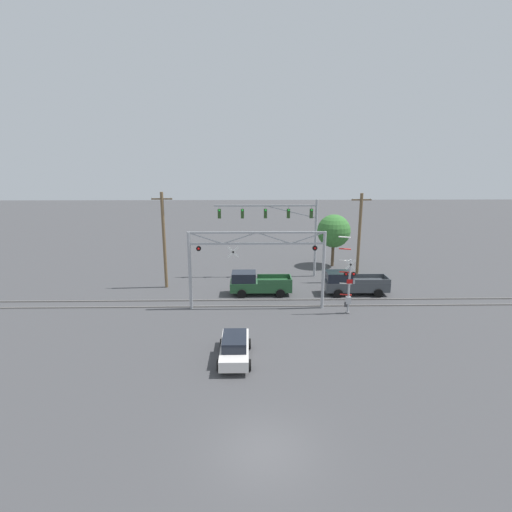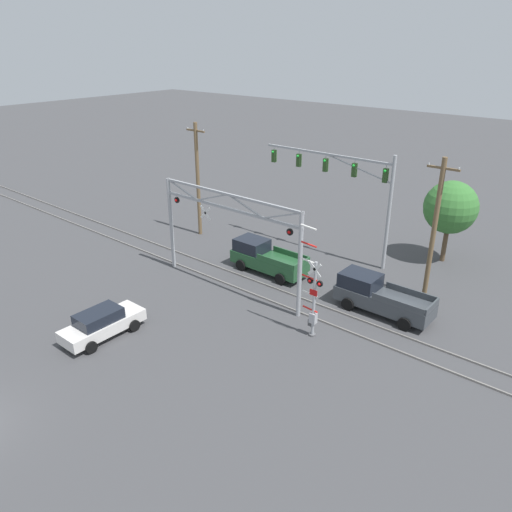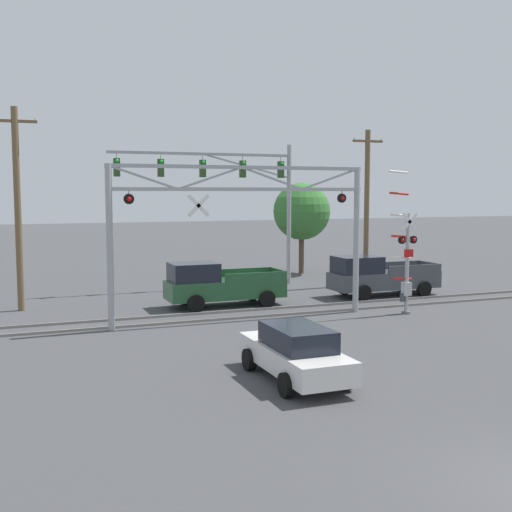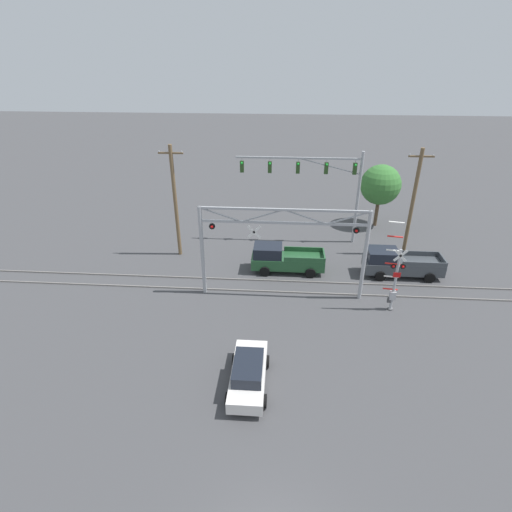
# 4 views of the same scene
# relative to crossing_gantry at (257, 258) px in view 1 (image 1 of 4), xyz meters

# --- Properties ---
(ground_plane) EXTENTS (200.00, 200.00, 0.00)m
(ground_plane) POSITION_rel_crossing_gantry_xyz_m (0.01, -15.72, -4.09)
(ground_plane) COLOR #424244
(rail_track_near) EXTENTS (80.00, 0.08, 0.10)m
(rail_track_near) POSITION_rel_crossing_gantry_xyz_m (0.01, 0.28, -4.04)
(rail_track_near) COLOR gray
(rail_track_near) RESTS_ON ground_plane
(rail_track_far) EXTENTS (80.00, 0.08, 0.10)m
(rail_track_far) POSITION_rel_crossing_gantry_xyz_m (0.01, 1.72, -4.04)
(rail_track_far) COLOR gray
(rail_track_far) RESTS_ON ground_plane
(crossing_gantry) EXTENTS (10.49, 0.28, 6.09)m
(crossing_gantry) POSITION_rel_crossing_gantry_xyz_m (0.00, 0.00, 0.00)
(crossing_gantry) COLOR #9EA0A5
(crossing_gantry) RESTS_ON ground_plane
(crossing_signal_mast) EXTENTS (1.41, 0.35, 5.96)m
(crossing_signal_mast) POSITION_rel_crossing_gantry_xyz_m (6.81, -1.19, -1.93)
(crossing_signal_mast) COLOR #9EA0A5
(crossing_signal_mast) RESTS_ON ground_plane
(traffic_signal_span) EXTENTS (9.95, 0.39, 7.63)m
(traffic_signal_span) POSITION_rel_crossing_gantry_xyz_m (3.16, 8.69, 1.31)
(traffic_signal_span) COLOR #9EA0A5
(traffic_signal_span) RESTS_ON ground_plane
(pickup_truck_lead) EXTENTS (5.25, 2.07, 1.99)m
(pickup_truck_lead) POSITION_rel_crossing_gantry_xyz_m (0.10, 3.34, -3.12)
(pickup_truck_lead) COLOR #23512D
(pickup_truck_lead) RESTS_ON ground_plane
(pickup_truck_following) EXTENTS (5.47, 2.07, 1.99)m
(pickup_truck_following) POSITION_rel_crossing_gantry_xyz_m (8.28, 3.25, -3.12)
(pickup_truck_following) COLOR #3D4247
(pickup_truck_following) RESTS_ON ground_plane
(sedan_waiting) EXTENTS (1.88, 4.35, 1.51)m
(sedan_waiting) POSITION_rel_crossing_gantry_xyz_m (-1.44, -8.15, -3.32)
(sedan_waiting) COLOR silver
(sedan_waiting) RESTS_ON ground_plane
(utility_pole_left) EXTENTS (1.80, 0.28, 8.62)m
(utility_pole_left) POSITION_rel_crossing_gantry_xyz_m (-8.11, 5.43, 0.37)
(utility_pole_left) COLOR brown
(utility_pole_left) RESTS_ON ground_plane
(utility_pole_right) EXTENTS (1.80, 0.28, 8.38)m
(utility_pole_right) POSITION_rel_crossing_gantry_xyz_m (9.64, 6.68, 0.25)
(utility_pole_right) COLOR brown
(utility_pole_right) RESTS_ON ground_plane
(background_tree_beyond_span) EXTENTS (3.54, 3.54, 5.65)m
(background_tree_beyond_span) POSITION_rel_crossing_gantry_xyz_m (8.52, 12.52, -0.22)
(background_tree_beyond_span) COLOR brown
(background_tree_beyond_span) RESTS_ON ground_plane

